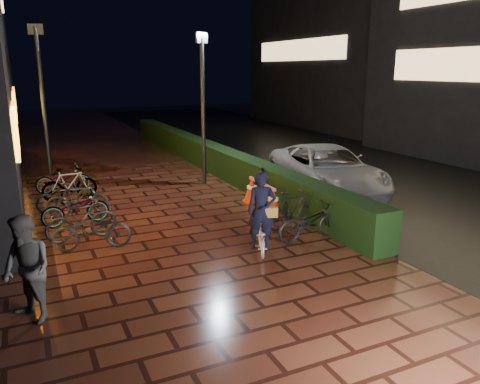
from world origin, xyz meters
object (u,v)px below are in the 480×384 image
van (327,169)px  bystander_person (27,269)px  cyclist (261,223)px  traffic_barrier (262,195)px  cart_assembly (269,182)px

van → bystander_person: bearing=-141.5°
bystander_person → cyclist: size_ratio=0.96×
cyclist → traffic_barrier: cyclist is taller
cyclist → traffic_barrier: 3.32m
cyclist → traffic_barrier: size_ratio=0.95×
bystander_person → cyclist: bearing=70.4°
traffic_barrier → cart_assembly: bearing=48.0°
bystander_person → traffic_barrier: (6.12, 3.89, -0.48)m
traffic_barrier → cart_assembly: cart_assembly is taller
van → cyclist: 5.63m
traffic_barrier → bystander_person: bearing=-147.6°
cyclist → cart_assembly: 4.16m
bystander_person → van: 9.98m
van → cyclist: (-4.27, -3.66, -0.07)m
traffic_barrier → cart_assembly: (0.58, 0.65, 0.18)m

